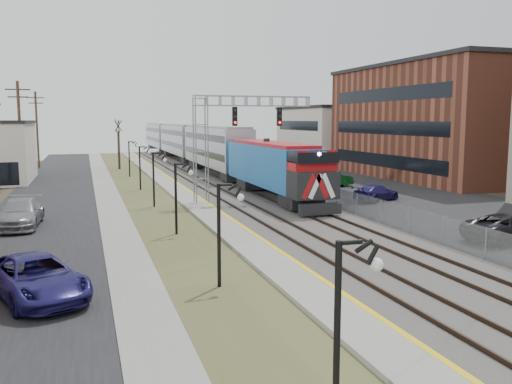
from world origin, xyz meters
name	(u,v)px	position (x,y,z in m)	size (l,w,h in m)	color
ground	(440,364)	(0.00, 0.00, 0.00)	(160.00, 160.00, 0.00)	#473D2D
street_west	(50,199)	(-11.50, 35.00, 0.02)	(7.00, 120.00, 0.04)	black
sidewalk	(108,196)	(-7.00, 35.00, 0.04)	(2.00, 120.00, 0.08)	gray
grass_median	(144,195)	(-4.00, 35.00, 0.03)	(4.00, 120.00, 0.06)	#464E29
platform	(179,192)	(-1.00, 35.00, 0.12)	(2.00, 120.00, 0.24)	gray
ballast_bed	(235,190)	(4.00, 35.00, 0.10)	(8.00, 120.00, 0.20)	#595651
parking_lot	(355,186)	(16.00, 35.00, 0.02)	(16.00, 120.00, 0.04)	black
platform_edge	(189,190)	(-0.12, 35.00, 0.24)	(0.24, 120.00, 0.01)	gold
track_near	(213,189)	(2.00, 35.00, 0.28)	(1.58, 120.00, 0.15)	#2D2119
track_far	(251,188)	(5.50, 35.00, 0.28)	(1.58, 120.00, 0.15)	#2D2119
train	(190,144)	(5.50, 64.26, 2.92)	(3.00, 85.85, 5.33)	#1357A1
signal_gantry	(223,130)	(1.22, 27.99, 5.59)	(9.00, 1.07, 8.15)	gray
lampposts	(175,199)	(-4.00, 18.29, 2.00)	(0.14, 62.14, 4.00)	black
fence	(279,181)	(8.20, 35.00, 0.80)	(0.04, 120.00, 1.60)	gray
buildings_east	(507,120)	(30.00, 31.18, 6.31)	(16.00, 76.00, 15.00)	gray
bare_trees	(37,162)	(-12.66, 38.91, 2.70)	(12.30, 42.30, 5.95)	#382D23
car_lot_c	(512,228)	(12.43, 11.02, 0.73)	(2.41, 5.22, 1.45)	black
car_lot_d	(376,193)	(13.00, 25.86, 0.64)	(1.79, 4.40, 1.28)	navy
car_lot_e	(318,178)	(13.11, 37.32, 0.67)	(1.57, 3.91, 1.33)	slate
car_lot_f	(330,179)	(13.33, 35.05, 0.78)	(1.65, 4.74, 1.56)	#0E471A
car_street_a	(36,279)	(-10.51, 8.71, 0.76)	(2.53, 5.48, 1.52)	navy
car_street_b	(20,214)	(-12.50, 22.95, 0.82)	(2.30, 5.66, 1.64)	gray
car_lot_g	(278,170)	(12.19, 46.11, 0.71)	(2.36, 5.11, 1.42)	white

